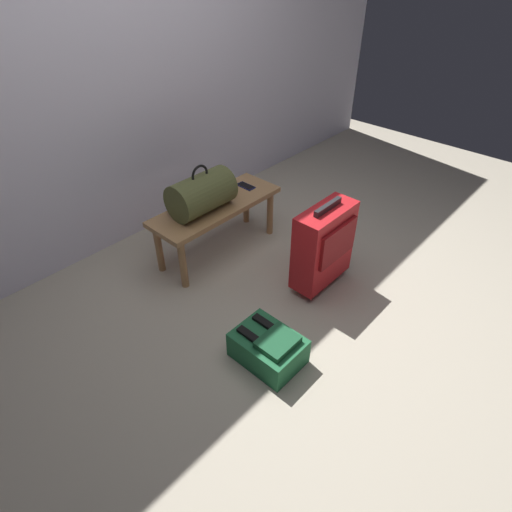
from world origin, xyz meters
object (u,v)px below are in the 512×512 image
cell_phone (246,186)px  suitcase_upright_red (324,245)px  duffel_bag_olive (201,194)px  backpack_green (268,347)px  bench (217,211)px

cell_phone → suitcase_upright_red: 0.83m
duffel_bag_olive → backpack_green: size_ratio=1.16×
cell_phone → duffel_bag_olive: bearing=-177.3°
duffel_bag_olive → cell_phone: duffel_bag_olive is taller
duffel_bag_olive → suitcase_upright_red: duffel_bag_olive is taller
bench → duffel_bag_olive: bearing=-180.0°
bench → suitcase_upright_red: size_ratio=1.59×
bench → suitcase_upright_red: bearing=-75.4°
suitcase_upright_red → duffel_bag_olive: bearing=112.6°
cell_phone → suitcase_upright_red: bearing=-98.5°
bench → suitcase_upright_red: 0.82m
bench → duffel_bag_olive: (-0.12, -0.00, 0.19)m
bench → cell_phone: 0.34m
duffel_bag_olive → suitcase_upright_red: size_ratio=0.70×
cell_phone → suitcase_upright_red: (-0.12, -0.81, -0.09)m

